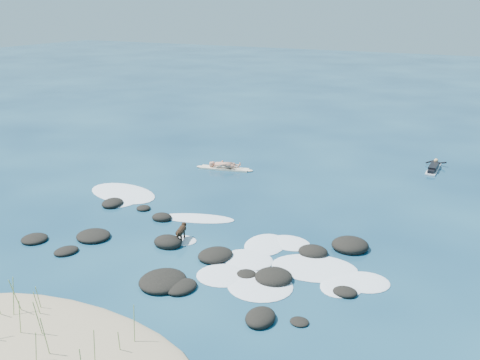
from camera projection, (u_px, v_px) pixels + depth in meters
The scene contains 8 objects.
ground at pixel (209, 234), 20.67m from camera, with size 160.00×160.00×0.00m, color #0A2642.
sand_dune at pixel (47, 351), 13.77m from camera, with size 9.00×4.40×0.60m, color #9E8966.
dune_grass at pixel (41, 323), 13.85m from camera, with size 4.12×2.00×1.21m.
reef_rocks at pixel (206, 255), 18.73m from camera, with size 12.52×7.08×0.53m.
breaking_foam at pixel (217, 236), 20.43m from camera, with size 15.37×7.43×0.12m.
standing_surfer_rig at pixel (224, 157), 28.35m from camera, with size 3.13×1.09×1.79m.
paddling_surfer_rig at pixel (434, 167), 28.45m from camera, with size 1.11×2.45×0.43m.
dog at pixel (181, 230), 19.92m from camera, with size 0.44×1.02×0.66m.
Camera 1 is at (9.79, -16.25, 8.57)m, focal length 40.00 mm.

